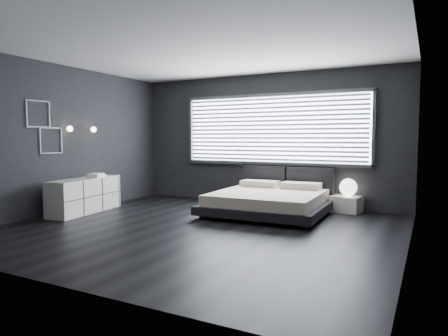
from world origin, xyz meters
The scene contains 12 objects.
room centered at (0.00, 0.00, 1.40)m, with size 6.04×6.00×2.80m.
window centered at (0.20, 2.70, 1.61)m, with size 4.14×0.09×1.52m.
headboard centered at (0.55, 2.64, 0.57)m, with size 1.96×0.16×0.52m.
sconce_near centered at (-2.88, 0.05, 1.60)m, with size 0.18×0.11×0.11m.
sconce_far centered at (-2.88, 0.65, 1.60)m, with size 0.18×0.11×0.11m.
wall_art_upper centered at (-2.98, -0.55, 1.85)m, with size 0.01×0.48×0.48m.
wall_art_lower centered at (-2.98, -0.30, 1.38)m, with size 0.01×0.48×0.48m.
bed centered at (0.55, 1.59, 0.25)m, with size 2.18×2.09×0.55m.
nightstand centered at (1.80, 2.50, 0.16)m, with size 0.53×0.45×0.31m, color white.
orb_lamp centered at (1.82, 2.55, 0.48)m, with size 0.33×0.33×0.33m, color white.
dresser centered at (-2.65, 0.17, 0.33)m, with size 0.68×1.69×0.66m.
book_stack centered at (-2.64, 0.45, 0.69)m, with size 0.33×0.39×0.07m.
Camera 1 is at (3.21, -5.34, 1.42)m, focal length 32.00 mm.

